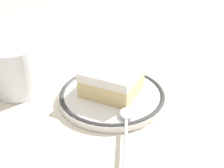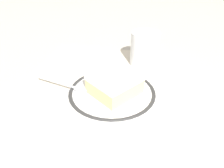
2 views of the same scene
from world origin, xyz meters
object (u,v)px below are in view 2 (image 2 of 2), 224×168
at_px(cake_slice, 115,83).
at_px(spoon, 72,86).
at_px(plate, 112,93).
at_px(cup, 144,51).

height_order(cake_slice, spoon, cake_slice).
relative_size(cake_slice, spoon, 0.92).
relative_size(plate, cake_slice, 1.50).
xyz_separation_m(spoon, cup, (0.17, -0.15, 0.02)).
bearing_deg(plate, spoon, 92.94).
height_order(spoon, cup, cup).
bearing_deg(plate, cup, -17.94).
relative_size(spoon, cup, 1.54).
bearing_deg(cup, spoon, 139.83).
xyz_separation_m(cake_slice, cup, (0.17, -0.05, 0.00)).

